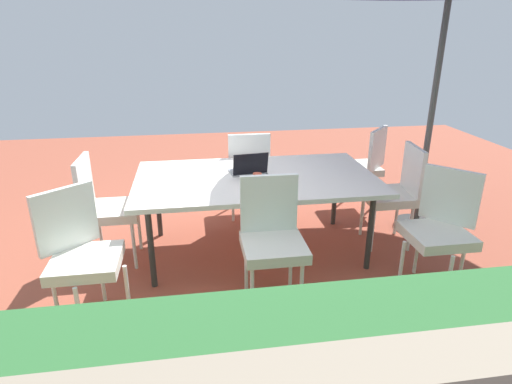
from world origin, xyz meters
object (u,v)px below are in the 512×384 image
(chair_west, at_px, (395,190))
(chair_east, at_px, (105,204))
(chair_north, at_px, (272,236))
(laptop, at_px, (249,169))
(chair_southwest, at_px, (363,164))
(chair_northwest, at_px, (440,225))
(chair_northeast, at_px, (80,251))
(dining_table, at_px, (256,181))
(chair_south, at_px, (248,169))
(cup, at_px, (257,180))

(chair_west, relative_size, chair_east, 1.00)
(chair_north, height_order, laptop, chair_north)
(chair_north, relative_size, chair_west, 1.00)
(laptop, bearing_deg, chair_west, 167.67)
(chair_southwest, xyz_separation_m, chair_northwest, (0.02, 1.63, 0.00))
(chair_northeast, relative_size, chair_northwest, 1.00)
(dining_table, distance_m, chair_south, 0.84)
(chair_east, bearing_deg, chair_southwest, -72.31)
(chair_south, xyz_separation_m, chair_northwest, (-1.30, 1.64, 0.00))
(dining_table, xyz_separation_m, chair_east, (1.34, -0.03, -0.16))
(chair_north, xyz_separation_m, chair_west, (-1.34, -0.76, 0.00))
(chair_north, bearing_deg, dining_table, 90.46)
(chair_southwest, distance_m, chair_northwest, 1.63)
(chair_southwest, bearing_deg, laptop, -19.23)
(chair_northwest, height_order, cup, chair_northwest)
(chair_northwest, bearing_deg, chair_south, 176.31)
(chair_east, distance_m, chair_northwest, 2.81)
(chair_north, distance_m, chair_northwest, 1.34)
(chair_northeast, xyz_separation_m, chair_north, (-1.36, -0.03, 0.00))
(chair_northwest, height_order, laptop, chair_northwest)
(chair_west, height_order, chair_east, same)
(chair_north, distance_m, laptop, 0.91)
(chair_northeast, height_order, chair_east, same)
(dining_table, bearing_deg, chair_north, 89.72)
(chair_northeast, relative_size, chair_south, 1.00)
(chair_south, bearing_deg, chair_northeast, 50.13)
(chair_northeast, relative_size, chair_west, 1.00)
(chair_northeast, height_order, cup, chair_northeast)
(dining_table, relative_size, chair_south, 2.19)
(chair_west, relative_size, chair_northwest, 1.00)
(dining_table, height_order, chair_north, chair_north)
(dining_table, height_order, chair_east, chair_east)
(chair_north, xyz_separation_m, laptop, (0.05, -0.87, 0.25))
(chair_northeast, height_order, chair_northwest, same)
(chair_east, bearing_deg, dining_table, -89.74)
(chair_north, xyz_separation_m, chair_south, (-0.04, -1.61, 0.00))
(chair_east, bearing_deg, chair_north, -120.04)
(cup, bearing_deg, chair_south, -93.34)
(chair_east, height_order, cup, chair_east)
(laptop, bearing_deg, chair_south, -104.70)
(chair_east, bearing_deg, chair_northwest, -106.09)
(laptop, bearing_deg, dining_table, 116.47)
(dining_table, height_order, chair_west, chair_west)
(chair_west, height_order, cup, chair_west)
(dining_table, bearing_deg, chair_northwest, 148.56)
(chair_east, relative_size, cup, 8.79)
(chair_north, bearing_deg, chair_northeast, -178.13)
(chair_southwest, relative_size, laptop, 2.80)
(chair_southwest, height_order, chair_north, same)
(chair_south, height_order, chair_west, same)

